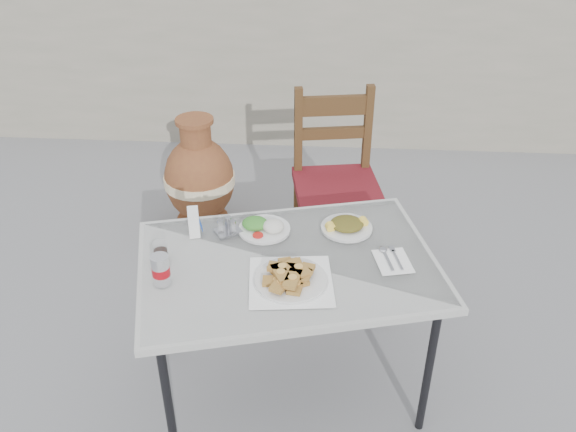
# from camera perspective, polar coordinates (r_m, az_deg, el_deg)

# --- Properties ---
(ground) EXTENTS (80.00, 80.00, 0.00)m
(ground) POSITION_cam_1_polar(r_m,az_deg,el_deg) (2.72, -1.38, -15.76)
(ground) COLOR slate
(ground) RESTS_ON ground
(cafe_table) EXTENTS (1.25, 0.99, 0.67)m
(cafe_table) POSITION_cam_1_polar(r_m,az_deg,el_deg) (2.30, 0.00, -5.15)
(cafe_table) COLOR black
(cafe_table) RESTS_ON ground
(pide_plate) EXTENTS (0.32, 0.32, 0.06)m
(pide_plate) POSITION_cam_1_polar(r_m,az_deg,el_deg) (2.16, 0.26, -5.60)
(pide_plate) COLOR white
(pide_plate) RESTS_ON cafe_table
(salad_rice_plate) EXTENTS (0.21, 0.21, 0.05)m
(salad_rice_plate) POSITION_cam_1_polar(r_m,az_deg,el_deg) (2.43, -2.30, -0.99)
(salad_rice_plate) COLOR silver
(salad_rice_plate) RESTS_ON cafe_table
(salad_chopped_plate) EXTENTS (0.21, 0.21, 0.04)m
(salad_chopped_plate) POSITION_cam_1_polar(r_m,az_deg,el_deg) (2.45, 5.52, -0.88)
(salad_chopped_plate) COLOR silver
(salad_chopped_plate) RESTS_ON cafe_table
(soda_can) EXTENTS (0.06, 0.06, 0.12)m
(soda_can) POSITION_cam_1_polar(r_m,az_deg,el_deg) (2.18, -11.82, -4.95)
(soda_can) COLOR silver
(soda_can) RESTS_ON cafe_table
(cola_glass) EXTENTS (0.06, 0.06, 0.08)m
(cola_glass) POSITION_cam_1_polar(r_m,az_deg,el_deg) (2.30, -11.82, -3.39)
(cola_glass) COLOR white
(cola_glass) RESTS_ON cafe_table
(napkin_holder) EXTENTS (0.07, 0.09, 0.10)m
(napkin_holder) POSITION_cam_1_polar(r_m,az_deg,el_deg) (2.42, -8.81, -0.56)
(napkin_holder) COLOR white
(napkin_holder) RESTS_ON cafe_table
(condiment_caddy) EXTENTS (0.12, 0.12, 0.07)m
(condiment_caddy) POSITION_cam_1_polar(r_m,az_deg,el_deg) (2.42, -5.66, -1.13)
(condiment_caddy) COLOR #ACACB3
(condiment_caddy) RESTS_ON cafe_table
(cutlery_napkin) EXTENTS (0.15, 0.18, 0.01)m
(cutlery_napkin) POSITION_cam_1_polar(r_m,az_deg,el_deg) (2.31, 9.65, -3.99)
(cutlery_napkin) COLOR white
(cutlery_napkin) RESTS_ON cafe_table
(chair) EXTENTS (0.48, 0.48, 0.95)m
(chair) POSITION_cam_1_polar(r_m,az_deg,el_deg) (3.15, 4.48, 3.24)
(chair) COLOR #37200F
(chair) RESTS_ON ground
(terracotta_urn) EXTENTS (0.41, 0.41, 0.71)m
(terracotta_urn) POSITION_cam_1_polar(r_m,az_deg,el_deg) (3.53, -8.28, 3.36)
(terracotta_urn) COLOR brown
(terracotta_urn) RESTS_ON ground
(back_wall) EXTENTS (6.00, 0.25, 1.20)m
(back_wall) POSITION_cam_1_polar(r_m,az_deg,el_deg) (4.54, 1.39, 14.10)
(back_wall) COLOR gray
(back_wall) RESTS_ON ground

